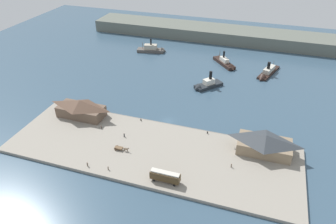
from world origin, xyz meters
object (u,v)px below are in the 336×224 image
object	(u,v)px
mooring_post_west	(207,133)
pedestrian_near_cart	(108,168)
street_tram	(165,176)
pedestrian_standing_center	(231,165)
ferry_moored_west	(153,49)
pedestrian_near_east_shed	(124,135)
ferry_departing_north	(267,73)
ferry_shed_central_terminal	(265,143)
pedestrian_by_tram	(87,164)
pedestrian_at_waters_edge	(101,127)
ferry_moored_east	(226,64)
ferry_shed_west_terminal	(81,108)
ferry_near_quay	(206,85)
mooring_post_center_east	(141,120)
horse_cart	(121,148)

from	to	relation	value
mooring_post_west	pedestrian_near_cart	bearing A→B (deg)	-132.05
street_tram	pedestrian_standing_center	world-z (taller)	street_tram
pedestrian_standing_center	ferry_moored_west	xyz separation A→B (m)	(-64.37, 94.60, -0.28)
pedestrian_near_east_shed	pedestrian_near_cart	bearing A→B (deg)	-81.87
street_tram	ferry_moored_west	size ratio (longest dim) A/B	0.52
street_tram	ferry_moored_west	xyz separation A→B (m)	(-44.57, 108.28, -1.94)
pedestrian_near_east_shed	ferry_departing_north	distance (m)	92.70
mooring_post_west	ferry_departing_north	world-z (taller)	ferry_departing_north
ferry_shed_central_terminal	pedestrian_by_tram	bearing A→B (deg)	-154.58
pedestrian_at_waters_edge	ferry_moored_east	xyz separation A→B (m)	(38.28, 81.11, -0.55)
mooring_post_west	ferry_moored_east	xyz separation A→B (m)	(-4.14, 70.93, -0.30)
ferry_departing_north	ferry_moored_west	bearing A→B (deg)	170.08
ferry_shed_west_terminal	pedestrian_by_tram	distance (m)	33.66
ferry_moored_west	pedestrian_by_tram	bearing A→B (deg)	-81.54
pedestrian_at_waters_edge	street_tram	bearing A→B (deg)	-30.32
street_tram	pedestrian_near_east_shed	xyz separation A→B (m)	(-23.24, 18.01, -1.62)
ferry_shed_west_terminal	mooring_post_west	bearing A→B (deg)	4.64
ferry_shed_west_terminal	ferry_moored_east	distance (m)	91.04
ferry_shed_central_terminal	pedestrian_standing_center	size ratio (longest dim) A/B	11.91
ferry_shed_central_terminal	ferry_moored_west	bearing A→B (deg)	132.14
pedestrian_standing_center	ferry_near_quay	xyz separation A→B (m)	(-21.56, 56.97, -0.48)
ferry_departing_north	pedestrian_at_waters_edge	bearing A→B (deg)	-129.42
ferry_shed_central_terminal	ferry_moored_west	xyz separation A→B (m)	(-74.42, 82.25, -3.26)
ferry_shed_west_terminal	ferry_moored_east	world-z (taller)	ferry_shed_west_terminal
street_tram	mooring_post_center_east	distance (m)	37.34
street_tram	horse_cart	world-z (taller)	street_tram
pedestrian_standing_center	ferry_near_quay	size ratio (longest dim) A/B	0.10
pedestrian_by_tram	ferry_near_quay	bearing A→B (deg)	69.86
ferry_shed_west_terminal	ferry_near_quay	distance (m)	63.88
ferry_moored_west	ferry_near_quay	bearing A→B (deg)	-41.31
ferry_near_quay	pedestrian_standing_center	bearing A→B (deg)	-69.28
ferry_moored_east	ferry_shed_central_terminal	bearing A→B (deg)	-70.79
pedestrian_standing_center	ferry_moored_west	world-z (taller)	ferry_moored_west
pedestrian_at_waters_edge	mooring_post_west	size ratio (longest dim) A/B	1.71
pedestrian_near_east_shed	ferry_moored_west	xyz separation A→B (m)	(-21.33, 90.26, -0.32)
pedestrian_standing_center	mooring_post_west	distance (m)	20.67
pedestrian_near_east_shed	mooring_post_center_east	size ratio (longest dim) A/B	1.94
pedestrian_standing_center	pedestrian_at_waters_edge	world-z (taller)	pedestrian_standing_center
ferry_shed_central_terminal	ferry_shed_west_terminal	bearing A→B (deg)	-179.98
ferry_near_quay	ferry_moored_east	distance (m)	31.20
pedestrian_near_cart	pedestrian_at_waters_edge	xyz separation A→B (m)	(-14.14, 21.17, 0.01)
horse_cart	pedestrian_by_tram	bearing A→B (deg)	-122.56
ferry_shed_central_terminal	ferry_moored_west	distance (m)	110.96
ferry_near_quay	ferry_moored_east	xyz separation A→B (m)	(5.35, 30.74, -0.12)
ferry_shed_central_terminal	mooring_post_center_east	distance (m)	51.44
horse_cart	pedestrian_near_east_shed	size ratio (longest dim) A/B	3.37
pedestrian_by_tram	ferry_departing_north	xyz separation A→B (m)	(55.56, 97.28, -0.72)
ferry_shed_central_terminal	pedestrian_by_tram	xyz separation A→B (m)	(-58.08, -27.60, -2.93)
horse_cart	ferry_moored_east	world-z (taller)	ferry_moored_east
horse_cart	ferry_near_quay	xyz separation A→B (m)	(19.05, 60.58, -0.65)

